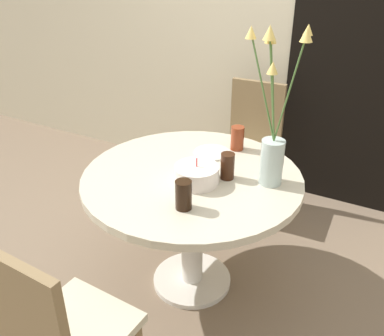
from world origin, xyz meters
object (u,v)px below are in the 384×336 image
(chair_right_flank, at_px, (57,330))
(chair_left_flank, at_px, (251,140))
(drink_glass_2, at_px, (184,195))
(drink_glass_1, at_px, (237,138))
(side_plate, at_px, (212,152))
(drink_glass_0, at_px, (227,166))
(birthday_cake, at_px, (197,175))
(flower_vase, at_px, (273,133))

(chair_right_flank, bearing_deg, chair_left_flank, -87.26)
(chair_right_flank, bearing_deg, drink_glass_2, -100.63)
(chair_left_flank, xyz_separation_m, drink_glass_1, (0.12, -0.56, 0.26))
(side_plate, distance_m, drink_glass_0, 0.29)
(chair_left_flank, height_order, chair_right_flank, same)
(drink_glass_2, bearing_deg, drink_glass_0, 80.16)
(chair_left_flank, distance_m, side_plate, 0.70)
(birthday_cake, xyz_separation_m, drink_glass_2, (0.05, -0.23, 0.02))
(drink_glass_0, bearing_deg, side_plate, 131.08)
(chair_left_flank, distance_m, birthday_cake, 1.04)
(side_plate, bearing_deg, drink_glass_0, -48.92)
(drink_glass_0, bearing_deg, flower_vase, 18.80)
(chair_right_flank, height_order, drink_glass_1, chair_right_flank)
(chair_left_flank, relative_size, drink_glass_1, 6.74)
(flower_vase, distance_m, drink_glass_2, 0.52)
(birthday_cake, height_order, drink_glass_0, same)
(flower_vase, bearing_deg, drink_glass_0, -161.20)
(side_plate, relative_size, drink_glass_0, 1.51)
(side_plate, bearing_deg, flower_vase, -21.38)
(flower_vase, distance_m, drink_glass_0, 0.28)
(chair_right_flank, relative_size, drink_glass_1, 6.74)
(chair_left_flank, xyz_separation_m, side_plate, (0.02, -0.67, 0.20))
(side_plate, height_order, drink_glass_2, drink_glass_2)
(birthday_cake, relative_size, side_plate, 1.07)
(drink_glass_1, xyz_separation_m, drink_glass_2, (0.03, -0.67, 0.00))
(flower_vase, relative_size, side_plate, 3.66)
(chair_right_flank, distance_m, drink_glass_2, 0.73)
(birthday_cake, bearing_deg, chair_left_flank, 95.50)
(chair_left_flank, relative_size, drink_glass_2, 6.71)
(flower_vase, xyz_separation_m, drink_glass_0, (-0.20, -0.07, -0.19))
(chair_left_flank, height_order, side_plate, chair_left_flank)
(flower_vase, xyz_separation_m, side_plate, (-0.38, 0.15, -0.26))
(chair_right_flank, xyz_separation_m, flower_vase, (0.42, 1.07, 0.46))
(chair_right_flank, xyz_separation_m, drink_glass_2, (0.16, 0.66, 0.26))
(drink_glass_1, distance_m, drink_glass_2, 0.67)
(chair_left_flank, distance_m, chair_right_flank, 1.89)
(drink_glass_0, height_order, drink_glass_2, drink_glass_2)
(chair_left_flank, distance_m, drink_glass_0, 0.95)
(chair_left_flank, xyz_separation_m, drink_glass_2, (0.15, -1.23, 0.26))
(birthday_cake, bearing_deg, flower_vase, 30.26)
(chair_left_flank, xyz_separation_m, birthday_cake, (0.10, -1.00, 0.24))
(flower_vase, height_order, drink_glass_0, flower_vase)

